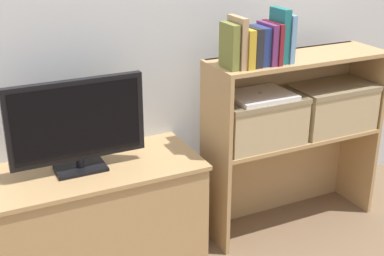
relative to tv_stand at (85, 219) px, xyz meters
name	(u,v)px	position (x,y,z in m)	size (l,w,h in m)	color
tv_stand	(85,219)	(0.00, 0.00, 0.00)	(1.08, 0.45, 0.51)	tan
tv	(77,123)	(0.00, 0.00, 0.48)	(0.59, 0.14, 0.42)	black
bookshelf_lower_tier	(284,163)	(1.10, -0.01, 0.06)	(0.93, 0.29, 0.51)	tan
bookshelf_upper_tier	(290,82)	(1.10, -0.01, 0.52)	(0.93, 0.29, 0.41)	tan
book_olive	(229,46)	(0.68, -0.11, 0.77)	(0.04, 0.13, 0.20)	olive
book_tan	(237,42)	(0.72, -0.11, 0.78)	(0.03, 0.14, 0.23)	tan
book_mustard	(244,47)	(0.75, -0.11, 0.75)	(0.04, 0.16, 0.18)	gold
book_charcoal	(252,46)	(0.80, -0.11, 0.75)	(0.04, 0.14, 0.18)	#232328
book_navy	(260,45)	(0.84, -0.11, 0.75)	(0.04, 0.13, 0.18)	navy
book_plum	(267,43)	(0.88, -0.11, 0.76)	(0.03, 0.15, 0.19)	#6B2D66
book_maroon	(272,43)	(0.91, -0.11, 0.76)	(0.02, 0.16, 0.19)	maroon
book_teal	(279,35)	(0.94, -0.11, 0.79)	(0.04, 0.13, 0.25)	#1E7075
book_skyblue	(285,38)	(0.98, -0.11, 0.78)	(0.02, 0.14, 0.22)	#709ECC
storage_basket_left	(259,118)	(0.87, -0.08, 0.38)	(0.42, 0.26, 0.24)	tan
storage_basket_right	(332,105)	(1.32, -0.08, 0.38)	(0.42, 0.26, 0.24)	tan
laptop	(260,95)	(0.87, -0.08, 0.50)	(0.30, 0.24, 0.02)	white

